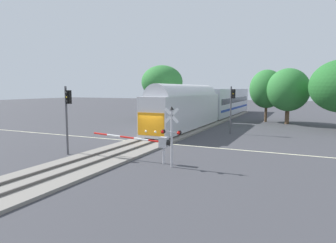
# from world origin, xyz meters

# --- Properties ---
(ground_plane) EXTENTS (220.00, 220.00, 0.00)m
(ground_plane) POSITION_xyz_m (0.00, 0.00, 0.00)
(ground_plane) COLOR #3D3D42
(road_centre_stripe) EXTENTS (44.00, 0.20, 0.01)m
(road_centre_stripe) POSITION_xyz_m (0.00, 0.00, 0.00)
(road_centre_stripe) COLOR beige
(road_centre_stripe) RESTS_ON ground
(railway_track) EXTENTS (4.40, 80.00, 0.32)m
(railway_track) POSITION_xyz_m (0.00, 0.00, 0.10)
(railway_track) COLOR gray
(railway_track) RESTS_ON ground
(commuter_train) EXTENTS (3.04, 42.89, 5.16)m
(commuter_train) POSITION_xyz_m (0.00, 20.02, 2.78)
(commuter_train) COLOR silver
(commuter_train) RESTS_ON railway_track
(crossing_gate_near) EXTENTS (6.24, 0.40, 1.80)m
(crossing_gate_near) POSITION_xyz_m (3.81, -6.62, 1.42)
(crossing_gate_near) COLOR #B7B7BC
(crossing_gate_near) RESTS_ON ground
(crossing_signal_mast) EXTENTS (1.36, 0.44, 3.89)m
(crossing_signal_mast) POSITION_xyz_m (5.39, -7.21, 2.38)
(crossing_signal_mast) COLOR #B2B2B7
(crossing_signal_mast) RESTS_ON ground
(traffic_signal_far_side) EXTENTS (0.53, 0.38, 5.22)m
(traffic_signal_far_side) POSITION_xyz_m (5.72, 8.40, 3.50)
(traffic_signal_far_side) COLOR #4C4C51
(traffic_signal_far_side) RESTS_ON ground
(traffic_signal_median) EXTENTS (0.53, 0.38, 5.16)m
(traffic_signal_median) POSITION_xyz_m (-3.14, -7.14, 3.46)
(traffic_signal_median) COLOR #4C4C51
(traffic_signal_median) RESTS_ON ground
(elm_centre_background) EXTENTS (5.00, 5.00, 7.81)m
(elm_centre_background) POSITION_xyz_m (7.72, 22.55, 4.93)
(elm_centre_background) COLOR brown
(elm_centre_background) RESTS_ON ground
(oak_far_right) EXTENTS (5.82, 5.82, 7.82)m
(oak_far_right) POSITION_xyz_m (10.79, 20.86, 4.81)
(oak_far_right) COLOR brown
(oak_far_right) RESTS_ON ground
(oak_behind_train) EXTENTS (6.62, 6.62, 8.72)m
(oak_behind_train) POSITION_xyz_m (-8.06, 19.31, 6.05)
(oak_behind_train) COLOR #4C3828
(oak_behind_train) RESTS_ON ground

